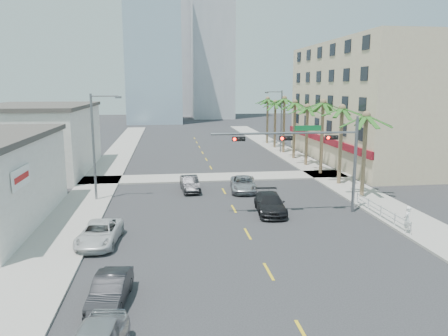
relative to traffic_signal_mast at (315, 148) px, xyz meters
name	(u,v)px	position (x,y,z in m)	size (l,w,h in m)	color
ground	(260,257)	(-5.78, -7.95, -5.06)	(260.00, 260.00, 0.00)	#262628
sidewalk_right	(332,178)	(6.22, 12.05, -4.99)	(4.00, 120.00, 0.15)	gray
sidewalk_left	(98,185)	(-17.78, 12.05, -4.99)	(4.00, 120.00, 0.15)	gray
sidewalk_cross	(217,177)	(-5.78, 14.05, -4.99)	(80.00, 4.00, 0.15)	gray
building_right	(380,103)	(16.21, 22.05, 2.43)	(15.25, 28.00, 15.00)	#CAB08E
building_left_far	(38,140)	(-25.28, 20.05, -1.46)	(11.00, 18.00, 7.20)	beige
tower_far_left	(153,29)	(-13.78, 87.05, 18.94)	(14.00, 14.00, 48.00)	#99B2C6
tower_far_right	(212,15)	(3.22, 102.05, 24.94)	(12.00, 12.00, 60.00)	#ADADB2
tower_far_center	(171,51)	(-8.78, 117.05, 15.94)	(16.00, 16.00, 42.00)	#ADADB2
traffic_signal_mast	(315,148)	(0.00, 0.00, 0.00)	(11.12, 0.54, 7.20)	slate
palm_tree_0	(366,116)	(5.82, 4.05, 2.02)	(4.80, 4.80, 7.80)	brown
palm_tree_1	(342,109)	(5.82, 9.25, 2.37)	(4.80, 4.80, 8.16)	brown
palm_tree_2	(323,103)	(5.82, 14.45, 2.72)	(4.80, 4.80, 8.52)	brown
palm_tree_3	(308,108)	(5.82, 19.65, 2.02)	(4.80, 4.80, 7.80)	brown
palm_tree_4	(295,103)	(5.82, 24.85, 2.37)	(4.80, 4.80, 8.16)	brown
palm_tree_5	(285,99)	(5.82, 30.05, 2.72)	(4.80, 4.80, 8.52)	brown
palm_tree_6	(275,103)	(5.82, 35.25, 2.02)	(4.80, 4.80, 7.80)	brown
palm_tree_7	(268,99)	(5.82, 40.45, 2.37)	(4.80, 4.80, 8.16)	brown
streetlight_left	(96,142)	(-16.78, 6.05, 0.00)	(2.55, 0.25, 9.00)	slate
streetlight_right	(280,118)	(5.21, 30.05, 0.00)	(2.55, 0.25, 9.00)	slate
guardrail	(381,210)	(4.52, -1.95, -4.39)	(0.08, 8.08, 1.00)	silver
car_parked_mid	(110,290)	(-13.58, -12.42, -4.40)	(1.40, 4.03, 1.33)	black
car_parked_far	(99,233)	(-15.18, -4.57, -4.39)	(2.24, 4.86, 1.35)	silver
car_lane_left	(190,184)	(-8.91, 8.50, -4.36)	(1.48, 4.25, 1.40)	black
car_lane_center	(243,184)	(-4.00, 7.83, -4.38)	(2.28, 4.93, 1.37)	#ACACB1
car_lane_right	(270,204)	(-3.19, 0.60, -4.32)	(2.09, 5.13, 1.49)	black
pedestrian	(407,219)	(4.52, -5.44, -4.03)	(0.64, 0.42, 1.77)	white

